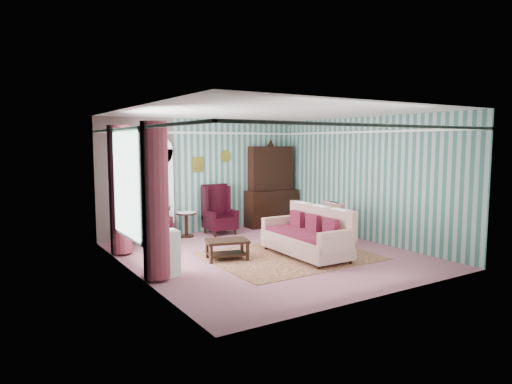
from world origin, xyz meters
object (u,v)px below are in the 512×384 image
dresser_hutch (272,184)px  sofa (306,233)px  round_side_table (186,225)px  wingback_left (153,215)px  plant_stand (162,254)px  nest_table (331,224)px  bookcase (157,192)px  seated_woman (153,217)px  floral_armchair (323,225)px  wingback_right (220,210)px  coffee_table (227,250)px

dresser_hutch → sofa: size_ratio=1.15×
round_side_table → sofa: size_ratio=0.29×
wingback_left → plant_stand: bearing=-106.2°
nest_table → sofa: bearing=-143.7°
nest_table → plant_stand: (-4.87, -1.20, 0.13)m
dresser_hutch → sofa: dresser_hutch is taller
wingback_left → bookcase: bearing=57.3°
wingback_left → seated_woman: 0.04m
bookcase → dresser_hutch: bearing=-2.1°
wingback_left → sofa: size_ratio=0.61×
floral_armchair → nest_table: bearing=-42.8°
bookcase → wingback_right: size_ratio=1.79×
wingback_right → sofa: 2.98m
coffee_table → round_side_table: bearing=85.2°
coffee_table → nest_table: bearing=13.1°
floral_armchair → round_side_table: bearing=52.0°
bookcase → wingback_left: size_ratio=1.79×
wingback_right → seated_woman: wingback_right is taller
seated_woman → sofa: (2.17, -2.95, -0.10)m
bookcase → plant_stand: bearing=-108.5°
round_side_table → plant_stand: size_ratio=0.75×
seated_woman → coffee_table: (0.69, -2.34, -0.39)m
seated_woman → floral_armchair: size_ratio=1.34×
seated_woman → sofa: size_ratio=0.57×
plant_stand → coffee_table: plant_stand is taller
bookcase → coffee_table: size_ratio=2.74×
bookcase → sofa: 3.90m
sofa → coffee_table: sofa is taller
wingback_left → sofa: (2.17, -2.95, -0.13)m
wingback_left → plant_stand: (-0.80, -2.75, -0.22)m
wingback_left → coffee_table: wingback_left is taller
round_side_table → coffee_table: (-0.21, -2.49, -0.10)m
plant_stand → coffee_table: bearing=15.5°
seated_woman → plant_stand: (-0.80, -2.75, -0.19)m
wingback_left → nest_table: size_ratio=2.31×
floral_armchair → coffee_table: (-2.52, -0.09, -0.24)m
wingback_left → seated_woman: wingback_left is taller
bookcase → plant_stand: size_ratio=2.80×
bookcase → seated_woman: size_ratio=1.90×
round_side_table → plant_stand: plant_stand is taller
dresser_hutch → nest_table: 2.11m
wingback_right → round_side_table: bearing=170.0°
wingback_right → nest_table: size_ratio=2.31×
dresser_hutch → wingback_left: dresser_hutch is taller
round_side_table → nest_table: round_side_table is taller
dresser_hutch → plant_stand: size_ratio=2.95×
wingback_left → wingback_right: bearing=0.0°
wingback_left → wingback_right: size_ratio=1.00×
dresser_hutch → wingback_left: 3.55m
round_side_table → bookcase: bearing=159.7°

